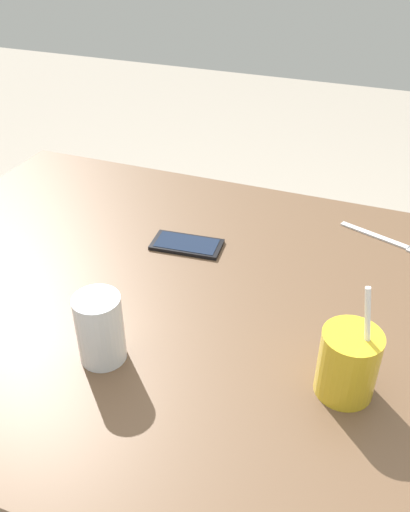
% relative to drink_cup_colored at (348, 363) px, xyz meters
% --- Properties ---
extents(ground_plane, '(8.00, 8.00, 0.00)m').
position_rel_drink_cup_colored_xyz_m(ground_plane, '(-0.33, 0.13, -0.81)').
color(ground_plane, '#9E9384').
extents(dining_table, '(1.30, 0.96, 0.75)m').
position_rel_drink_cup_colored_xyz_m(dining_table, '(-0.33, 0.13, -0.16)').
color(dining_table, brown).
rests_on(dining_table, ground).
extents(drink_cup_colored, '(0.09, 0.09, 0.20)m').
position_rel_drink_cup_colored_xyz_m(drink_cup_colored, '(0.00, 0.00, 0.00)').
color(drink_cup_colored, gold).
rests_on(drink_cup_colored, dining_table).
extents(water_cup_clear, '(0.08, 0.08, 0.12)m').
position_rel_drink_cup_colored_xyz_m(water_cup_clear, '(-0.38, -0.07, 0.01)').
color(water_cup_clear, silver).
rests_on(water_cup_clear, dining_table).
extents(fork, '(0.20, 0.09, 0.00)m').
position_rel_drink_cup_colored_xyz_m(fork, '(0.02, 0.46, -0.05)').
color(fork, silver).
rests_on(fork, dining_table).
extents(cell_phone, '(0.16, 0.09, 0.01)m').
position_rel_drink_cup_colored_xyz_m(cell_phone, '(-0.38, 0.29, -0.05)').
color(cell_phone, black).
rests_on(cell_phone, dining_table).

